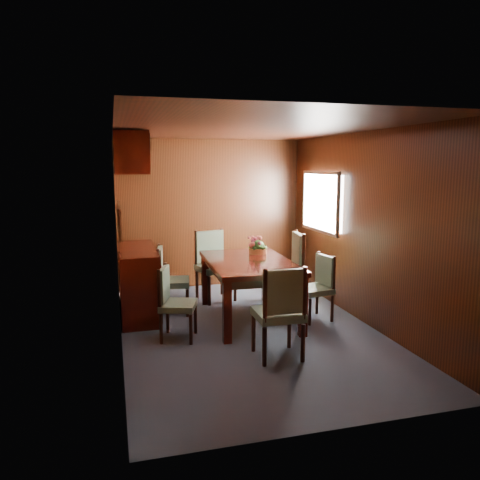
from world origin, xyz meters
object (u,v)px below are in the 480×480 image
object	(u,v)px
dining_table	(249,269)
chair_right_near	(318,283)
chair_left_near	(173,299)
flower_centerpiece	(258,245)
chair_head	(280,308)
sideboard	(138,281)

from	to	relation	value
dining_table	chair_right_near	size ratio (longest dim) A/B	1.98
dining_table	chair_left_near	xyz separation A→B (m)	(-1.05, -0.45, -0.19)
dining_table	chair_right_near	xyz separation A→B (m)	(0.87, -0.24, -0.19)
chair_right_near	flower_centerpiece	bearing A→B (deg)	35.13
chair_left_near	chair_right_near	world-z (taller)	chair_left_near
dining_table	flower_centerpiece	size ratio (longest dim) A/B	6.41
dining_table	chair_left_near	distance (m)	1.15
chair_right_near	dining_table	bearing A→B (deg)	65.80
chair_left_near	chair_right_near	distance (m)	1.92
dining_table	chair_head	size ratio (longest dim) A/B	1.70
dining_table	flower_centerpiece	world-z (taller)	flower_centerpiece
chair_left_near	flower_centerpiece	world-z (taller)	flower_centerpiece
chair_right_near	chair_head	world-z (taller)	chair_head
chair_left_near	chair_right_near	bearing A→B (deg)	114.57
chair_left_near	chair_head	world-z (taller)	chair_head
dining_table	chair_head	distance (m)	1.34
dining_table	chair_right_near	bearing A→B (deg)	-13.85
chair_left_near	flower_centerpiece	distance (m)	1.61
sideboard	dining_table	bearing A→B (deg)	-22.78
sideboard	flower_centerpiece	world-z (taller)	flower_centerpiece
dining_table	chair_head	bearing A→B (deg)	-90.63
sideboard	flower_centerpiece	distance (m)	1.69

